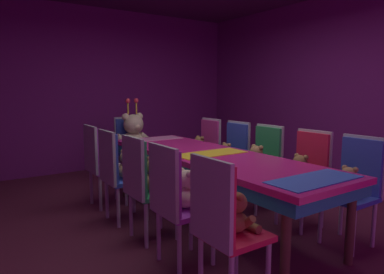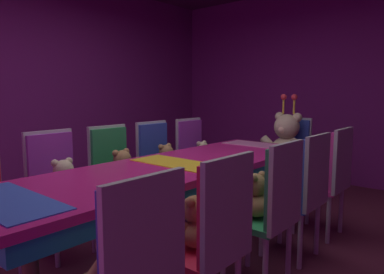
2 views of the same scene
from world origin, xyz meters
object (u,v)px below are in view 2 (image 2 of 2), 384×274
Objects in this scene: banquet_table at (177,174)px; chair_left_2 at (113,168)px; teddy_left_3 at (167,161)px; teddy_left_4 at (203,155)px; teddy_right_0 at (112,262)px; throne_chair at (292,150)px; king_teddy_bear at (286,141)px; chair_right_2 at (274,201)px; teddy_right_4 at (317,171)px; chair_left_4 at (193,152)px; chair_right_1 at (216,229)px; teddy_right_2 at (254,198)px; teddy_right_3 at (289,185)px; chair_left_3 at (157,159)px; teddy_right_1 at (194,225)px; chair_right_0 at (134,268)px; chair_right_3 at (306,185)px; teddy_left_2 at (123,170)px; chair_left_1 at (55,179)px; chair_right_4 at (333,172)px; teddy_left_1 at (64,182)px.

chair_left_2 is at bearing -179.05° from banquet_table.
teddy_left_3 is 1.11× the size of teddy_left_4.
chair_left_2 reaches higher than teddy_right_0.
king_teddy_bear is at bearing -0.00° from throne_chair.
teddy_right_4 is (-0.16, 1.12, -0.01)m from chair_right_2.
chair_right_2 is at bearing 98.21° from teddy_right_4.
teddy_right_0 is at bearing -59.57° from teddy_left_4.
chair_left_4 is at bearing -42.16° from throne_chair.
chair_right_2 is at bearing -90.18° from chair_right_1.
king_teddy_bear reaches higher than throne_chair.
teddy_right_2 is (1.36, -0.54, -0.00)m from teddy_left_3.
teddy_left_3 is at bearing -0.17° from teddy_right_3.
teddy_right_1 is at bearing -37.75° from chair_left_3.
king_teddy_bear is at bearing -63.01° from teddy_right_3.
teddy_right_0 is 0.92× the size of teddy_right_1.
chair_right_0 is 1.70m from teddy_right_3.
chair_right_0 is 3.53× the size of teddy_right_3.
chair_right_0 reaches higher than teddy_right_4.
chair_right_1 is at bearing -35.95° from banquet_table.
chair_left_2 and chair_right_1 have the same top height.
chair_right_2 is 0.54m from chair_right_3.
chair_left_3 is (-0.83, 0.57, -0.06)m from banquet_table.
teddy_left_2 is at bearing -87.69° from teddy_left_3.
chair_right_2 is at bearing 20.48° from chair_left_1.
chair_left_4 is 3.21× the size of teddy_right_4.
chair_left_3 is 3.15× the size of teddy_right_1.
chair_left_1 and chair_right_4 have the same top height.
teddy_left_2 is at bearing -178.84° from banquet_table.
teddy_left_1 reaches higher than teddy_right_1.
teddy_right_3 is 0.91× the size of teddy_right_4.
king_teddy_bear is (-0.67, 3.01, 0.14)m from teddy_right_0.
chair_left_1 and chair_left_3 have the same top height.
teddy_left_2 is 1.19× the size of teddy_right_0.
chair_left_1 is 3.36× the size of teddy_left_4.
teddy_right_3 is (1.35, -0.00, -0.02)m from teddy_left_3.
teddy_left_4 is at bearing -56.97° from chair_right_0.
banquet_table is 9.20× the size of teddy_right_2.
chair_left_2 reaches higher than teddy_left_3.
teddy_right_1 is 1.12× the size of teddy_right_3.
teddy_left_2 is 0.35× the size of chair_right_4.
chair_left_4 reaches higher than banquet_table.
teddy_left_3 is at bearing -77.42° from chair_left_4.
teddy_left_4 is at bearing 88.57° from teddy_left_3.
teddy_left_3 is 1.48m from king_teddy_bear.
chair_right_3 is (0.13, 0.53, 0.01)m from teddy_right_2.
chair_right_3 is at bearing -88.71° from chair_right_2.
teddy_right_0 is at bearing 89.33° from teddy_right_1.
chair_left_1 is 1.64m from chair_right_1.
banquet_table reaches higher than teddy_right_3.
teddy_left_2 is at bearing 1.66° from chair_right_2.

